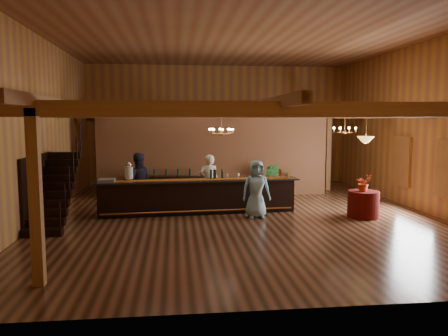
{
  "coord_description": "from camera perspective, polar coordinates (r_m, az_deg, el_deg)",
  "views": [
    {
      "loc": [
        -2.02,
        -13.49,
        3.0
      ],
      "look_at": [
        -0.44,
        0.51,
        1.44
      ],
      "focal_mm": 35.0,
      "sensor_mm": 36.0,
      "label": 1
    }
  ],
  "objects": [
    {
      "name": "wall_left",
      "position": [
        14.07,
        -22.96,
        4.81
      ],
      "size": [
        0.1,
        14.0,
        5.5
      ],
      "primitive_type": "cube",
      "color": "#B88031",
      "rests_on": "floor"
    },
    {
      "name": "partition_wall",
      "position": [
        17.12,
        -1.33,
        1.46
      ],
      "size": [
        9.0,
        0.18,
        3.1
      ],
      "primitive_type": "cube",
      "color": "brown",
      "rests_on": "floor"
    },
    {
      "name": "window_right_back",
      "position": [
        16.6,
        22.28,
        0.84
      ],
      "size": [
        0.12,
        1.05,
        1.75
      ],
      "primitive_type": "cube",
      "color": "white",
      "rests_on": "wall_right"
    },
    {
      "name": "table_flowers",
      "position": [
        14.0,
        17.74,
        -1.85
      ],
      "size": [
        0.58,
        0.54,
        0.53
      ],
      "primitive_type": "imported",
      "rotation": [
        0.0,
        0.0,
        0.32
      ],
      "color": "red",
      "rests_on": "round_table"
    },
    {
      "name": "ceiling",
      "position": [
        13.87,
        2.13,
        16.7
      ],
      "size": [
        14.0,
        14.0,
        0.0
      ],
      "primitive_type": "plane",
      "rotation": [
        3.14,
        0.0,
        0.0
      ],
      "color": "#93623A",
      "rests_on": "wall_back"
    },
    {
      "name": "support_posts",
      "position": [
        13.22,
        2.38,
        0.24
      ],
      "size": [
        9.2,
        10.2,
        3.2
      ],
      "color": "#A47341",
      "rests_on": "floor"
    },
    {
      "name": "backbar_shelf",
      "position": [
        16.75,
        -7.52,
        -2.55
      ],
      "size": [
        3.1,
        0.95,
        0.86
      ],
      "primitive_type": "cube",
      "rotation": [
        0.0,
        0.0,
        -0.16
      ],
      "color": "black",
      "rests_on": "floor"
    },
    {
      "name": "wall_right",
      "position": [
        15.7,
        24.37,
        4.85
      ],
      "size": [
        0.1,
        14.0,
        5.5
      ],
      "primitive_type": "cube",
      "color": "#B88031",
      "rests_on": "floor"
    },
    {
      "name": "bar_bottle_1",
      "position": [
        14.17,
        -1.27,
        -0.81
      ],
      "size": [
        0.07,
        0.07,
        0.3
      ],
      "primitive_type": "cylinder",
      "color": "black",
      "rests_on": "tasting_bar"
    },
    {
      "name": "wall_back",
      "position": [
        20.59,
        -0.82,
        5.62
      ],
      "size": [
        12.0,
        0.1,
        5.5
      ],
      "primitive_type": "cube",
      "color": "#B88031",
      "rests_on": "floor"
    },
    {
      "name": "floor_plant",
      "position": [
        16.95,
        5.97,
        -1.65
      ],
      "size": [
        0.87,
        0.78,
        1.32
      ],
      "primitive_type": "imported",
      "rotation": [
        0.0,
        0.0,
        -0.32
      ],
      "color": "#1B4718",
      "rests_on": "floor"
    },
    {
      "name": "raffle_drum",
      "position": [
        14.53,
        7.86,
        -0.59
      ],
      "size": [
        0.34,
        0.24,
        0.3
      ],
      "color": "#A76B39",
      "rests_on": "tasting_bar"
    },
    {
      "name": "floor",
      "position": [
        13.97,
        2.04,
        -6.08
      ],
      "size": [
        14.0,
        14.0,
        0.0
      ],
      "primitive_type": "plane",
      "color": "brown",
      "rests_on": "ground"
    },
    {
      "name": "window_right_front",
      "position": [
        14.39,
        27.23,
        -0.17
      ],
      "size": [
        0.12,
        1.05,
        1.75
      ],
      "primitive_type": "cube",
      "color": "white",
      "rests_on": "wall_right"
    },
    {
      "name": "beam_grid",
      "position": [
        14.15,
        1.78,
        7.29
      ],
      "size": [
        11.9,
        13.9,
        0.39
      ],
      "color": "#A47341",
      "rests_on": "wall_left"
    },
    {
      "name": "guest",
      "position": [
        13.37,
        4.23,
        -2.78
      ],
      "size": [
        0.89,
        0.6,
        1.78
      ],
      "primitive_type": "imported",
      "rotation": [
        0.0,
        0.0,
        0.04
      ],
      "color": "#87BBCC",
      "rests_on": "floor"
    },
    {
      "name": "backroom_boxes",
      "position": [
        19.23,
        -1.24,
        -1.06
      ],
      "size": [
        4.1,
        0.6,
        1.1
      ],
      "color": "black",
      "rests_on": "floor"
    },
    {
      "name": "beverage_dispenser",
      "position": [
        13.93,
        -12.32,
        -0.51
      ],
      "size": [
        0.26,
        0.26,
        0.6
      ],
      "color": "silver",
      "rests_on": "tasting_bar"
    },
    {
      "name": "staircase",
      "position": [
        13.36,
        -21.27,
        -2.72
      ],
      "size": [
        1.0,
        2.8,
        2.0
      ],
      "color": "black",
      "rests_on": "floor"
    },
    {
      "name": "round_table",
      "position": [
        14.14,
        17.73,
        -4.53
      ],
      "size": [
        0.95,
        0.95,
        0.82
      ],
      "primitive_type": "cylinder",
      "color": "#560605",
      "rests_on": "floor"
    },
    {
      "name": "chandelier_left",
      "position": [
        14.23,
        -0.37,
        4.86
      ],
      "size": [
        0.8,
        0.8,
        0.72
      ],
      "color": "#C67C39",
      "rests_on": "beam_grid"
    },
    {
      "name": "bar_bottle_3",
      "position": [
        14.22,
        -0.23,
        -0.79
      ],
      "size": [
        0.07,
        0.07,
        0.3
      ],
      "primitive_type": "cylinder",
      "color": "black",
      "rests_on": "tasting_bar"
    },
    {
      "name": "pendant_lamp",
      "position": [
        13.92,
        18.0,
        3.55
      ],
      "size": [
        0.52,
        0.52,
        0.9
      ],
      "color": "#C67C39",
      "rests_on": "beam_grid"
    },
    {
      "name": "staff_second",
      "position": [
        14.68,
        -11.18,
        -1.77
      ],
      "size": [
        1.02,
        0.84,
        1.93
      ],
      "primitive_type": "imported",
      "rotation": [
        0.0,
        0.0,
        3.26
      ],
      "color": "#252434",
      "rests_on": "floor"
    },
    {
      "name": "bartender",
      "position": [
        14.69,
        -1.97,
        -1.81
      ],
      "size": [
        0.68,
        0.46,
        1.84
      ],
      "primitive_type": "imported",
      "rotation": [
        0.0,
        0.0,
        3.17
      ],
      "color": "white",
      "rests_on": "floor"
    },
    {
      "name": "chandelier_right",
      "position": [
        15.33,
        15.47,
        4.85
      ],
      "size": [
        0.8,
        0.8,
        0.69
      ],
      "color": "#C67C39",
      "rests_on": "beam_grid"
    },
    {
      "name": "table_vase",
      "position": [
        14.05,
        17.83,
        -2.23
      ],
      "size": [
        0.19,
        0.19,
        0.33
      ],
      "primitive_type": "imported",
      "rotation": [
        0.0,
        0.0,
        0.18
      ],
      "color": "#C67C39",
      "rests_on": "round_table"
    },
    {
      "name": "bar_bottle_0",
      "position": [
        14.16,
        -1.7,
        -0.82
      ],
      "size": [
        0.07,
        0.07,
        0.3
      ],
      "primitive_type": "cylinder",
      "color": "black",
      "rests_on": "tasting_bar"
    },
    {
      "name": "tasting_bar",
      "position": [
        14.08,
        -3.4,
        -3.69
      ],
      "size": [
        6.59,
        1.24,
        1.1
      ],
      "rotation": [
        0.0,
        0.0,
        0.06
      ],
      "color": "black",
      "rests_on": "floor"
    },
    {
      "name": "bar_bottle_2",
      "position": [
        14.18,
        -1.13,
        -0.81
      ],
      "size": [
        0.07,
        0.07,
        0.3
      ],
      "primitive_type": "cylinder",
      "color": "black",
      "rests_on": "tasting_bar"
    },
    {
      "name": "wall_front",
      "position": [
        6.8,
        10.86,
        4.1
      ],
      "size": [
        12.0,
        0.1,
        5.5
      ],
      "primitive_type": "cube",
      "color": "#B88031",
      "rests_on": "floor"
    },
    {
      "name": "glass_rack_tray",
      "position": [
        13.9,
        -15.06,
        -1.58
      ],
      "size": [
        0.5,
        0.5,
        0.1
      ],
      "primitive_type": "cube",
      "color": "gray",
      "rests_on": "tasting_bar"
    }
  ]
}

